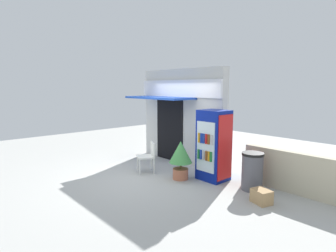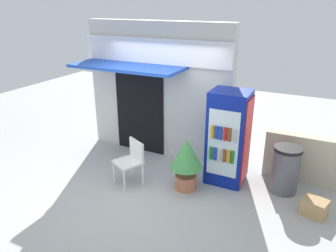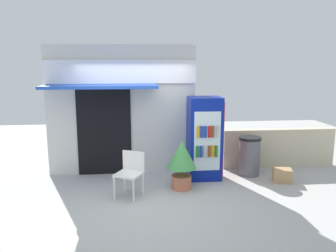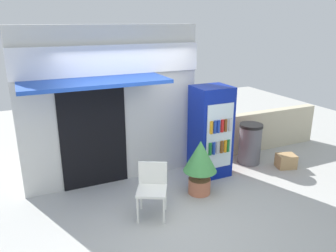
{
  "view_description": "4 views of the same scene",
  "coord_description": "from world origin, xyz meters",
  "px_view_note": "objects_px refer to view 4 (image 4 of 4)",
  "views": [
    {
      "loc": [
        5.89,
        -4.58,
        2.38
      ],
      "look_at": [
        0.39,
        0.36,
        1.33
      ],
      "focal_mm": 29.78,
      "sensor_mm": 36.0,
      "label": 1
    },
    {
      "loc": [
        2.93,
        -4.51,
        3.27
      ],
      "look_at": [
        0.52,
        0.38,
        1.15
      ],
      "focal_mm": 34.45,
      "sensor_mm": 36.0,
      "label": 2
    },
    {
      "loc": [
        0.01,
        -6.07,
        2.5
      ],
      "look_at": [
        0.68,
        0.59,
        1.24
      ],
      "focal_mm": 35.74,
      "sensor_mm": 36.0,
      "label": 3
    },
    {
      "loc": [
        -1.81,
        -4.28,
        2.98
      ],
      "look_at": [
        0.34,
        0.39,
        1.32
      ],
      "focal_mm": 35.28,
      "sensor_mm": 36.0,
      "label": 4
    }
  ],
  "objects_px": {
    "cardboard_box": "(286,161)",
    "potted_plant_near_shop": "(200,162)",
    "drink_cooler": "(211,132)",
    "plastic_chair": "(152,185)",
    "trash_bin": "(250,144)"
  },
  "relations": [
    {
      "from": "cardboard_box",
      "to": "plastic_chair",
      "type": "bearing_deg",
      "value": -172.39
    },
    {
      "from": "drink_cooler",
      "to": "plastic_chair",
      "type": "height_order",
      "value": "drink_cooler"
    },
    {
      "from": "drink_cooler",
      "to": "cardboard_box",
      "type": "xyz_separation_m",
      "value": [
        1.61,
        -0.43,
        -0.75
      ]
    },
    {
      "from": "drink_cooler",
      "to": "cardboard_box",
      "type": "relative_size",
      "value": 4.76
    },
    {
      "from": "trash_bin",
      "to": "drink_cooler",
      "type": "bearing_deg",
      "value": -174.51
    },
    {
      "from": "trash_bin",
      "to": "plastic_chair",
      "type": "bearing_deg",
      "value": -160.11
    },
    {
      "from": "plastic_chair",
      "to": "trash_bin",
      "type": "bearing_deg",
      "value": 19.89
    },
    {
      "from": "plastic_chair",
      "to": "potted_plant_near_shop",
      "type": "xyz_separation_m",
      "value": [
        1.01,
        0.26,
        0.11
      ]
    },
    {
      "from": "trash_bin",
      "to": "potted_plant_near_shop",
      "type": "bearing_deg",
      "value": -156.83
    },
    {
      "from": "potted_plant_near_shop",
      "to": "cardboard_box",
      "type": "relative_size",
      "value": 2.64
    },
    {
      "from": "plastic_chair",
      "to": "potted_plant_near_shop",
      "type": "relative_size",
      "value": 0.85
    },
    {
      "from": "potted_plant_near_shop",
      "to": "cardboard_box",
      "type": "distance_m",
      "value": 2.25
    },
    {
      "from": "drink_cooler",
      "to": "cardboard_box",
      "type": "height_order",
      "value": "drink_cooler"
    },
    {
      "from": "drink_cooler",
      "to": "cardboard_box",
      "type": "distance_m",
      "value": 1.83
    },
    {
      "from": "cardboard_box",
      "to": "potted_plant_near_shop",
      "type": "bearing_deg",
      "value": -175.56
    }
  ]
}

